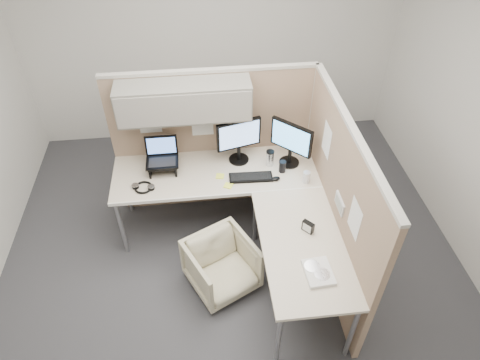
{
  "coord_description": "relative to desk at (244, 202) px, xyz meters",
  "views": [
    {
      "loc": [
        -0.22,
        -2.62,
        3.45
      ],
      "look_at": [
        0.1,
        0.25,
        0.85
      ],
      "focal_mm": 32.0,
      "sensor_mm": 36.0,
      "label": 1
    }
  ],
  "objects": [
    {
      "name": "monitor_right",
      "position": [
        0.5,
        0.45,
        0.32
      ],
      "size": [
        0.34,
        0.33,
        0.47
      ],
      "rotation": [
        0.0,
        0.0,
        -0.77
      ],
      "color": "black",
      "rests_on": "desk"
    },
    {
      "name": "headphones",
      "position": [
        -0.92,
        0.24,
        0.06
      ],
      "size": [
        0.21,
        0.2,
        0.03
      ],
      "rotation": [
        0.0,
        0.0,
        -0.23
      ],
      "color": "black",
      "rests_on": "desk"
    },
    {
      "name": "soda_can_silver",
      "position": [
        0.41,
        0.34,
        0.1
      ],
      "size": [
        0.07,
        0.07,
        0.12
      ],
      "primitive_type": "cylinder",
      "color": "black",
      "rests_on": "desk"
    },
    {
      "name": "keyboard",
      "position": [
        0.1,
        0.27,
        0.05
      ],
      "size": [
        0.42,
        0.15,
        0.02
      ],
      "primitive_type": "cube",
      "rotation": [
        0.0,
        0.0,
        -0.04
      ],
      "color": "black",
      "rests_on": "desk"
    },
    {
      "name": "laptop_station",
      "position": [
        -0.73,
        0.49,
        0.17
      ],
      "size": [
        0.31,
        0.26,
        0.32
      ],
      "color": "black",
      "rests_on": "desk"
    },
    {
      "name": "office_chair",
      "position": [
        -0.25,
        -0.37,
        -0.4
      ],
      "size": [
        0.73,
        0.72,
        0.58
      ],
      "primitive_type": "imported",
      "rotation": [
        0.0,
        0.0,
        0.46
      ],
      "color": "beige",
      "rests_on": "ground"
    },
    {
      "name": "paper_stack",
      "position": [
        0.46,
        -0.87,
        0.06
      ],
      "size": [
        0.22,
        0.27,
        0.03
      ],
      "rotation": [
        0.0,
        0.0,
        0.06
      ],
      "color": "white",
      "rests_on": "desk"
    },
    {
      "name": "monitor_left",
      "position": [
        0.01,
        0.56,
        0.32
      ],
      "size": [
        0.43,
        0.2,
        0.47
      ],
      "rotation": [
        0.0,
        0.0,
        0.25
      ],
      "color": "black",
      "rests_on": "desk"
    },
    {
      "name": "mouse",
      "position": [
        0.33,
        0.22,
        0.06
      ],
      "size": [
        0.1,
        0.07,
        0.03
      ],
      "primitive_type": "ellipsoid",
      "rotation": [
        0.0,
        0.0,
        0.22
      ],
      "color": "black",
      "rests_on": "desk"
    },
    {
      "name": "desk_clock",
      "position": [
        0.48,
        -0.44,
        0.09
      ],
      "size": [
        0.1,
        0.1,
        0.1
      ],
      "rotation": [
        0.0,
        0.0,
        -0.84
      ],
      "color": "black",
      "rests_on": "desk"
    },
    {
      "name": "travel_mug",
      "position": [
        0.31,
        0.45,
        0.13
      ],
      "size": [
        0.08,
        0.08,
        0.17
      ],
      "color": "silver",
      "rests_on": "desk"
    },
    {
      "name": "partition_back",
      "position": [
        -0.34,
        0.7,
        0.41
      ],
      "size": [
        2.0,
        0.36,
        1.63
      ],
      "color": "#997B64",
      "rests_on": "ground"
    },
    {
      "name": "partition_right",
      "position": [
        0.78,
        -0.19,
        0.13
      ],
      "size": [
        0.07,
        2.03,
        1.63
      ],
      "color": "#997B64",
      "rests_on": "ground"
    },
    {
      "name": "desk",
      "position": [
        0.0,
        0.0,
        0.0
      ],
      "size": [
        2.0,
        1.98,
        0.73
      ],
      "color": "beige",
      "rests_on": "ground"
    },
    {
      "name": "ground",
      "position": [
        -0.12,
        -0.13,
        -0.69
      ],
      "size": [
        4.5,
        4.5,
        0.0
      ],
      "primitive_type": "plane",
      "color": "#343439",
      "rests_on": "ground"
    },
    {
      "name": "sticky_note_d",
      "position": [
        -0.2,
        0.33,
        0.05
      ],
      "size": [
        0.09,
        0.09,
        0.01
      ],
      "primitive_type": "cube",
      "rotation": [
        0.0,
        0.0,
        -0.19
      ],
      "color": "#F3F941",
      "rests_on": "desk"
    },
    {
      "name": "soda_can_green",
      "position": [
        0.61,
        0.16,
        0.1
      ],
      "size": [
        0.07,
        0.07,
        0.12
      ],
      "primitive_type": "cylinder",
      "color": "silver",
      "rests_on": "desk"
    },
    {
      "name": "sticky_note_b",
      "position": [
        -0.13,
        0.19,
        0.05
      ],
      "size": [
        0.1,
        0.1,
        0.01
      ],
      "primitive_type": "cube",
      "rotation": [
        0.0,
        0.0,
        -0.46
      ],
      "color": "#F3F941",
      "rests_on": "desk"
    }
  ]
}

